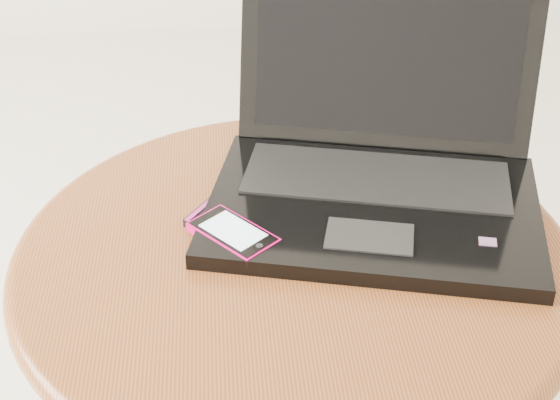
{
  "coord_description": "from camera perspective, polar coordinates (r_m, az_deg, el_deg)",
  "views": [
    {
      "loc": [
        0.0,
        -0.73,
        1.09
      ],
      "look_at": [
        0.07,
        0.04,
        0.58
      ],
      "focal_mm": 53.2,
      "sensor_mm": 36.0,
      "label": 1
    }
  ],
  "objects": [
    {
      "name": "phone_pink",
      "position": [
        0.95,
        -3.24,
        -2.38
      ],
      "size": [
        0.11,
        0.11,
        0.01
      ],
      "color": "#D0055B",
      "rests_on": "phone_black"
    },
    {
      "name": "laptop",
      "position": [
        1.03,
        6.71,
        2.57
      ],
      "size": [
        0.46,
        0.42,
        0.25
      ],
      "color": "black",
      "rests_on": "table"
    },
    {
      "name": "table",
      "position": [
        1.03,
        0.92,
        -8.11
      ],
      "size": [
        0.65,
        0.65,
        0.52
      ],
      "color": "#5F2C17",
      "rests_on": "ground"
    },
    {
      "name": "phone_black",
      "position": [
        0.98,
        -2.94,
        -1.71
      ],
      "size": [
        0.13,
        0.12,
        0.01
      ],
      "color": "black",
      "rests_on": "table"
    }
  ]
}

